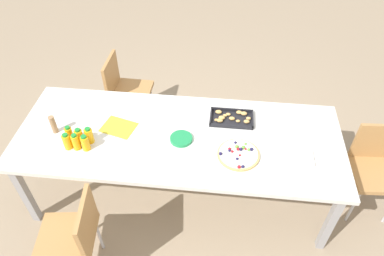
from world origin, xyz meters
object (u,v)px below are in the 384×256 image
Objects in this scene: chair_end at (376,164)px; paper_folder at (119,127)px; juice_bottle_2 at (85,143)px; juice_bottle_4 at (79,136)px; snack_tray at (231,118)px; juice_bottle_1 at (76,142)px; napkin_stack at (303,157)px; chair_near_left at (74,234)px; cardboard_tube at (53,124)px; plate_stack at (181,139)px; chair_far_left at (124,87)px; juice_bottle_0 at (67,141)px; juice_bottle_3 at (69,134)px; juice_bottle_5 at (89,136)px; fruit_pizza at (238,154)px; party_table at (179,140)px.

paper_folder is (-2.13, -0.06, 0.26)m from chair_end.
juice_bottle_2 reaches higher than chair_end.
juice_bottle_4 reaches higher than snack_tray.
juice_bottle_1 is 1.71m from napkin_stack.
cardboard_tube is (-0.35, 0.73, 0.33)m from chair_near_left.
juice_bottle_2 reaches higher than plate_stack.
chair_far_left is 1.15m from juice_bottle_0.
juice_bottle_4 is at bearing -2.09° from juice_bottle_3.
chair_far_left is 5.53× the size of napkin_stack.
chair_near_left is 5.79× the size of juice_bottle_5.
juice_bottle_1 is 1.09× the size of juice_bottle_4.
snack_tray is (1.11, -0.64, 0.27)m from chair_far_left.
juice_bottle_0 is at bearing -4.95° from chair_far_left.
snack_tray is at bearing 22.61° from juice_bottle_2.
juice_bottle_0 is at bearing -133.84° from juice_bottle_4.
fruit_pizza is 2.00× the size of cardboard_tube.
juice_bottle_0 reaches higher than plate_stack.
juice_bottle_2 is at bearing -26.04° from juice_bottle_3.
juice_bottle_0 is 0.42m from paper_folder.
paper_folder is at bearing 54.83° from juice_bottle_2.
juice_bottle_4 is at bearing 136.02° from juice_bottle_2.
juice_bottle_1 is at bearing 1.07° from juice_bottle_0.
plate_stack is at bearing -143.88° from snack_tray.
juice_bottle_1 is 0.91× the size of cardboard_tube.
chair_far_left reaches higher than plate_stack.
juice_bottle_2 is 0.39× the size of snack_tray.
paper_folder is (0.32, 0.26, -0.06)m from juice_bottle_0.
cardboard_tube is at bearing -167.93° from snack_tray.
cardboard_tube is (-0.98, -0.06, 0.13)m from party_table.
chair_far_left is 2.33× the size of snack_tray.
juice_bottle_5 is 0.91× the size of cardboard_tube.
juice_bottle_3 is 0.08m from juice_bottle_4.
juice_bottle_2 is 0.54× the size of paper_folder.
chair_near_left is 5.65× the size of juice_bottle_3.
juice_bottle_3 is (-0.19, 0.65, 0.32)m from chair_near_left.
juice_bottle_0 is at bearing -177.27° from napkin_stack.
paper_folder is at bearing 11.73° from cardboard_tube.
cardboard_tube is 0.61× the size of paper_folder.
cardboard_tube is (-0.23, 0.16, 0.01)m from juice_bottle_1.
chair_near_left is 0.66m from juice_bottle_2.
napkin_stack is at bearing -8.07° from party_table.
juice_bottle_0 is 0.55× the size of paper_folder.
juice_bottle_3 is 0.86m from plate_stack.
juice_bottle_1 is at bearing 179.99° from juice_bottle_2.
chair_end is 3.19× the size of paper_folder.
juice_bottle_0 is 1.78m from napkin_stack.
party_table is 1.04m from chair_near_left.
party_table is 0.85m from juice_bottle_3.
snack_tray reaches higher than plate_stack.
chair_far_left is at bearing 72.83° from cardboard_tube.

